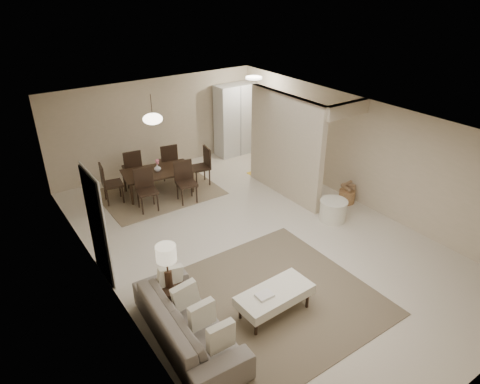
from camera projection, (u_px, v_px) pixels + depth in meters
floor at (255, 238)px, 8.92m from camera, size 9.00×9.00×0.00m
ceiling at (257, 123)px, 7.77m from camera, size 9.00×9.00×0.00m
back_wall at (157, 125)px, 11.63m from camera, size 6.00×0.00×6.00m
left_wall at (105, 232)px, 6.82m from camera, size 0.00×9.00×9.00m
right_wall at (360, 152)px, 9.87m from camera, size 0.00×9.00×9.00m
partition at (285, 146)px, 10.17m from camera, size 0.15×2.50×2.50m
doorway at (97, 227)px, 7.38m from camera, size 0.04×0.90×2.04m
pantry_cabinet at (235, 120)px, 12.66m from camera, size 1.20×0.55×2.10m
flush_light at (254, 78)px, 11.30m from camera, size 0.44×0.44×0.05m
living_rug at (272, 298)px, 7.28m from camera, size 3.20×3.20×0.01m
sofa at (188, 322)px, 6.32m from camera, size 2.33×1.01×0.67m
ottoman_bench at (275, 296)px, 6.80m from camera, size 1.28×0.63×0.45m
side_table at (170, 299)px, 6.89m from camera, size 0.61×0.61×0.52m
table_lamp at (166, 257)px, 6.51m from camera, size 0.32×0.32×0.76m
round_pouf at (333, 210)px, 9.48m from camera, size 0.61×0.61×0.47m
wicker_basket at (347, 196)px, 10.24m from camera, size 0.38×0.38×0.32m
dining_rug at (160, 192)px, 10.77m from camera, size 2.80×2.10×0.01m
dining_table at (159, 182)px, 10.64m from camera, size 1.80×1.19×0.59m
dining_chairs at (158, 175)px, 10.54m from camera, size 2.70×2.12×0.99m
vase at (157, 168)px, 10.46m from camera, size 0.18×0.18×0.17m
yellow_mat at (266, 172)px, 11.84m from camera, size 0.92×0.57×0.01m
pendant_light at (153, 119)px, 9.89m from camera, size 0.46×0.46×0.71m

